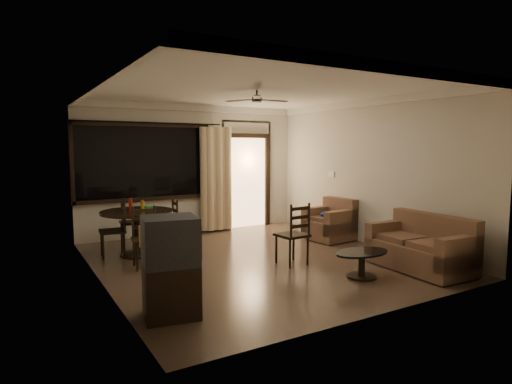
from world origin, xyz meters
TOP-DOWN VIEW (x-y plane):
  - ground at (0.00, 0.00)m, footprint 5.50×5.50m
  - room_shell at (0.59, 1.77)m, footprint 5.50×6.70m
  - dining_table at (-1.64, 1.31)m, footprint 1.26×1.26m
  - dining_chair_west at (-2.04, 1.40)m, footprint 0.46×0.46m
  - dining_chair_east at (-0.81, 1.21)m, footprint 0.46×0.46m
  - dining_chair_south at (-1.73, 0.45)m, footprint 0.46×0.52m
  - dining_chair_north at (-1.55, 2.09)m, footprint 0.46×0.46m
  - tv_cabinet at (-2.05, -1.60)m, footprint 0.67×0.62m
  - sofa at (1.92, -1.78)m, footprint 0.90×1.59m
  - armchair at (2.10, 0.58)m, footprint 0.90×0.90m
  - coffee_table at (0.81, -1.62)m, footprint 0.88×0.53m
  - side_chair at (0.35, -0.54)m, footprint 0.47×0.47m

SIDE VIEW (x-z plane):
  - ground at x=0.00m, z-range 0.00..0.00m
  - coffee_table at x=0.81m, z-range 0.06..0.45m
  - dining_chair_west at x=-2.04m, z-range -0.19..0.76m
  - dining_chair_east at x=-0.81m, z-range -0.19..0.76m
  - dining_chair_north at x=-1.55m, z-range -0.19..0.76m
  - side_chair at x=0.35m, z-range -0.20..0.80m
  - dining_chair_south at x=-1.73m, z-range -0.17..0.78m
  - sofa at x=1.92m, z-range -0.08..0.74m
  - armchair at x=2.10m, z-range -0.07..0.75m
  - tv_cabinet at x=-2.05m, z-range 0.00..1.13m
  - dining_table at x=-1.64m, z-range 0.12..1.12m
  - room_shell at x=0.59m, z-range -0.92..4.58m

